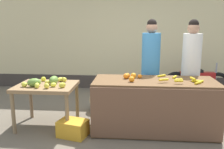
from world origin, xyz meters
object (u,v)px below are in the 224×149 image
object	(u,v)px
produce_sack	(97,100)
vendor_woman_blue_shirt	(150,69)
produce_crate	(73,128)
parked_motorcycle	(197,82)
vendor_woman_white_shirt	(191,70)

from	to	relation	value
produce_sack	vendor_woman_blue_shirt	bearing A→B (deg)	-8.31
vendor_woman_blue_shirt	produce_sack	xyz separation A→B (m)	(-1.05, 0.15, -0.71)
produce_crate	vendor_woman_blue_shirt	bearing A→B (deg)	38.44
parked_motorcycle	produce_crate	bearing A→B (deg)	-138.14
vendor_woman_blue_shirt	produce_crate	size ratio (longest dim) A/B	4.19
produce_sack	produce_crate	bearing A→B (deg)	-100.37
vendor_woman_blue_shirt	produce_crate	bearing A→B (deg)	-141.56
vendor_woman_white_shirt	produce_sack	xyz separation A→B (m)	(-1.79, 0.17, -0.70)
vendor_woman_white_shirt	produce_crate	xyz separation A→B (m)	(-2.00, -0.99, -0.80)
vendor_woman_blue_shirt	produce_sack	bearing A→B (deg)	171.69
vendor_woman_blue_shirt	parked_motorcycle	world-z (taller)	vendor_woman_blue_shirt
produce_crate	produce_sack	size ratio (longest dim) A/B	0.99
vendor_woman_blue_shirt	vendor_woman_white_shirt	distance (m)	0.74
vendor_woman_blue_shirt	produce_crate	world-z (taller)	vendor_woman_blue_shirt
vendor_woman_white_shirt	parked_motorcycle	world-z (taller)	vendor_woman_white_shirt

